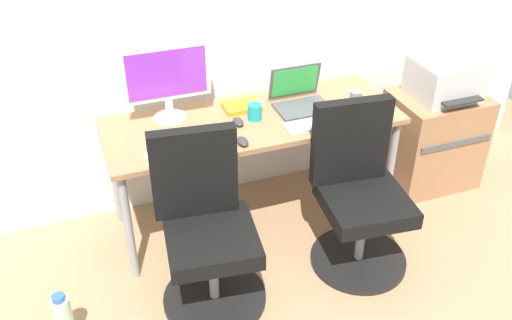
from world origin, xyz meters
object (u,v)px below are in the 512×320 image
object	(u,v)px
coffee_mug	(255,112)
office_chair_right	(359,196)
side_cabinet	(432,139)
water_bottle_on_floor	(64,320)
printer	(444,79)
desktop_monitor	(167,77)
office_chair_left	(206,231)
open_laptop	(299,97)

from	to	relation	value
coffee_mug	office_chair_right	bearing A→B (deg)	-51.12
office_chair_right	side_cabinet	xyz separation A→B (m)	(0.84, 0.50, -0.11)
office_chair_right	side_cabinet	bearing A→B (deg)	31.06
office_chair_right	water_bottle_on_floor	world-z (taller)	office_chair_right
printer	water_bottle_on_floor	xyz separation A→B (m)	(-2.42, -0.58, -0.61)
desktop_monitor	water_bottle_on_floor	bearing A→B (deg)	-134.15
office_chair_left	desktop_monitor	world-z (taller)	desktop_monitor
office_chair_left	printer	xyz separation A→B (m)	(1.69, 0.50, 0.33)
water_bottle_on_floor	open_laptop	world-z (taller)	open_laptop
office_chair_left	desktop_monitor	xyz separation A→B (m)	(-0.00, 0.68, 0.53)
office_chair_right	side_cabinet	world-z (taller)	office_chair_right
desktop_monitor	side_cabinet	bearing A→B (deg)	-6.00
printer	water_bottle_on_floor	world-z (taller)	printer
office_chair_left	coffee_mug	xyz separation A→B (m)	(0.44, 0.51, 0.33)
desktop_monitor	printer	bearing A→B (deg)	-6.03
desktop_monitor	open_laptop	size ratio (longest dim) A/B	1.55
printer	open_laptop	xyz separation A→B (m)	(-0.95, 0.07, 0.01)
printer	open_laptop	size ratio (longest dim) A/B	1.29
side_cabinet	printer	xyz separation A→B (m)	(0.00, -0.00, 0.44)
office_chair_right	side_cabinet	distance (m)	0.98
desktop_monitor	open_laptop	xyz separation A→B (m)	(0.74, -0.11, -0.19)
side_cabinet	office_chair_left	bearing A→B (deg)	-163.36
side_cabinet	open_laptop	xyz separation A→B (m)	(-0.95, 0.07, 0.44)
side_cabinet	water_bottle_on_floor	distance (m)	2.50
office_chair_right	open_laptop	bearing A→B (deg)	100.90
office_chair_right	water_bottle_on_floor	distance (m)	1.61
water_bottle_on_floor	desktop_monitor	size ratio (longest dim) A/B	0.65
printer	office_chair_right	bearing A→B (deg)	-148.99
side_cabinet	coffee_mug	size ratio (longest dim) A/B	6.91
side_cabinet	printer	distance (m)	0.44
office_chair_left	water_bottle_on_floor	size ratio (longest dim) A/B	3.03
water_bottle_on_floor	desktop_monitor	world-z (taller)	desktop_monitor
printer	water_bottle_on_floor	size ratio (longest dim) A/B	1.29
side_cabinet	printer	bearing A→B (deg)	-90.00
office_chair_left	coffee_mug	world-z (taller)	office_chair_left
water_bottle_on_floor	side_cabinet	bearing A→B (deg)	13.42
water_bottle_on_floor	desktop_monitor	bearing A→B (deg)	45.85
office_chair_left	office_chair_right	bearing A→B (deg)	0.01
side_cabinet	water_bottle_on_floor	bearing A→B (deg)	-166.58
water_bottle_on_floor	coffee_mug	size ratio (longest dim) A/B	3.37
office_chair_left	coffee_mug	size ratio (longest dim) A/B	10.22
office_chair_left	printer	distance (m)	1.79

